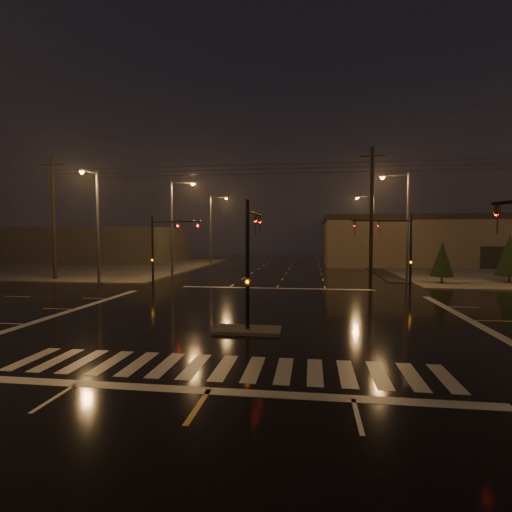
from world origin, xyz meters
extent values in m
plane|color=black|center=(0.00, 0.00, 0.00)|extent=(140.00, 140.00, 0.00)
cube|color=#4C4943|center=(-30.00, 30.00, 0.06)|extent=(36.00, 36.00, 0.12)
cube|color=#4C4943|center=(0.00, -4.00, 0.07)|extent=(3.00, 1.60, 0.15)
cube|color=beige|center=(0.00, -9.00, 0.01)|extent=(15.00, 2.60, 0.01)
cube|color=beige|center=(0.00, -11.00, 0.01)|extent=(16.00, 0.50, 0.01)
cube|color=beige|center=(0.00, 11.00, 0.01)|extent=(16.00, 0.50, 0.01)
cube|color=#3F3A37|center=(-35.00, 42.00, 2.80)|extent=(30.00, 18.00, 5.60)
cylinder|color=black|center=(0.00, -4.00, 3.00)|extent=(0.18, 0.18, 6.00)
cylinder|color=black|center=(0.00, -1.75, 5.50)|extent=(0.12, 4.50, 0.12)
imported|color=#594707|center=(0.00, 0.27, 5.45)|extent=(0.16, 0.20, 1.00)
cube|color=#594707|center=(0.00, -4.00, 2.30)|extent=(0.25, 0.18, 0.35)
cylinder|color=black|center=(10.50, 10.50, 3.00)|extent=(0.18, 0.18, 6.00)
cylinder|color=black|center=(8.15, 9.64, 5.50)|extent=(4.74, 1.82, 0.12)
imported|color=#594707|center=(6.04, 8.88, 5.45)|extent=(0.24, 0.22, 1.00)
cube|color=#594707|center=(10.50, 10.50, 2.30)|extent=(0.25, 0.18, 0.35)
cylinder|color=black|center=(-10.50, 10.50, 3.00)|extent=(0.18, 0.18, 6.00)
cylinder|color=black|center=(-8.15, 9.64, 5.50)|extent=(4.74, 1.82, 0.12)
imported|color=#594707|center=(-6.04, 8.88, 5.45)|extent=(0.24, 0.22, 1.00)
cube|color=#594707|center=(-10.50, 10.50, 2.30)|extent=(0.25, 0.18, 0.35)
imported|color=#594707|center=(9.20, -6.93, 5.45)|extent=(0.22, 0.24, 1.00)
cylinder|color=#38383A|center=(-11.50, 18.00, 5.00)|extent=(0.24, 0.24, 10.00)
cylinder|color=#38383A|center=(-10.30, 18.00, 9.80)|extent=(2.40, 0.14, 0.14)
cube|color=#38383A|center=(-9.20, 18.00, 9.75)|extent=(0.70, 0.30, 0.18)
sphere|color=orange|center=(-9.20, 18.00, 9.62)|extent=(0.32, 0.32, 0.32)
cylinder|color=#38383A|center=(-11.50, 34.00, 5.00)|extent=(0.24, 0.24, 10.00)
cylinder|color=#38383A|center=(-10.30, 34.00, 9.80)|extent=(2.40, 0.14, 0.14)
cube|color=#38383A|center=(-9.20, 34.00, 9.75)|extent=(0.70, 0.30, 0.18)
sphere|color=orange|center=(-9.20, 34.00, 9.62)|extent=(0.32, 0.32, 0.32)
cylinder|color=#38383A|center=(11.50, 16.00, 5.00)|extent=(0.24, 0.24, 10.00)
cylinder|color=#38383A|center=(10.30, 16.00, 9.80)|extent=(2.40, 0.14, 0.14)
cube|color=#38383A|center=(9.20, 16.00, 9.75)|extent=(0.70, 0.30, 0.18)
sphere|color=orange|center=(9.20, 16.00, 9.62)|extent=(0.32, 0.32, 0.32)
cylinder|color=#38383A|center=(11.50, 36.00, 5.00)|extent=(0.24, 0.24, 10.00)
cylinder|color=#38383A|center=(10.30, 36.00, 9.80)|extent=(2.40, 0.14, 0.14)
cube|color=#38383A|center=(9.20, 36.00, 9.75)|extent=(0.70, 0.30, 0.18)
sphere|color=orange|center=(9.20, 36.00, 9.62)|extent=(0.32, 0.32, 0.32)
cylinder|color=#38383A|center=(-16.00, 11.50, 5.00)|extent=(0.24, 0.24, 10.00)
cylinder|color=#38383A|center=(-16.00, 10.30, 9.80)|extent=(0.14, 2.40, 0.14)
cube|color=#38383A|center=(-16.00, 9.20, 9.75)|extent=(0.30, 0.70, 0.18)
sphere|color=orange|center=(-16.00, 9.20, 9.62)|extent=(0.32, 0.32, 0.32)
cylinder|color=black|center=(-22.00, 14.00, 6.00)|extent=(0.32, 0.32, 12.00)
cube|color=black|center=(-22.00, 14.00, 11.20)|extent=(2.20, 0.12, 0.12)
cylinder|color=black|center=(8.00, 14.00, 6.00)|extent=(0.32, 0.32, 12.00)
cube|color=black|center=(8.00, 14.00, 11.20)|extent=(2.20, 0.12, 0.12)
cylinder|color=black|center=(14.48, 15.86, 0.35)|extent=(0.18, 0.18, 0.70)
cone|color=black|center=(14.48, 15.86, 2.26)|extent=(2.00, 2.00, 3.12)
cylinder|color=black|center=(20.73, 17.23, 0.35)|extent=(0.18, 0.18, 0.70)
cone|color=black|center=(20.73, 17.23, 2.62)|extent=(2.45, 2.45, 3.83)
camera|label=1|loc=(2.86, -21.76, 4.40)|focal=28.00mm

